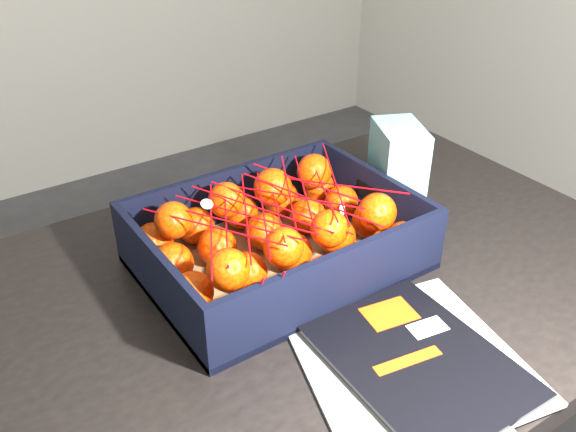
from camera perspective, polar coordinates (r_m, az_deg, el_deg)
table at (r=1.07m, az=1.70°, el=-10.03°), size 1.22×0.83×0.75m
magazine_stack at (r=0.86m, az=11.81°, el=-13.52°), size 0.35×0.33×0.02m
produce_crate at (r=1.02m, az=-0.96°, el=-2.95°), size 0.44×0.33×0.11m
clementine_heap at (r=1.00m, az=-1.00°, el=-1.69°), size 0.42×0.31×0.12m
mesh_net at (r=0.97m, az=-1.07°, el=0.76°), size 0.37×0.29×0.09m
retail_carton at (r=1.15m, az=10.17°, el=4.18°), size 0.12×0.14×0.18m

